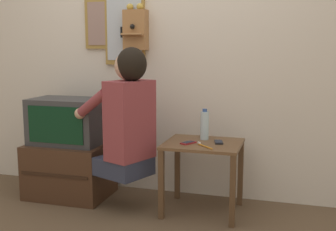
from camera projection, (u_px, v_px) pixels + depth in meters
name	position (u px, v px, depth m)	size (l,w,h in m)	color
wall_back	(165.00, 46.00, 3.58)	(6.80, 0.05, 2.55)	beige
side_table	(203.00, 156.00, 3.22)	(0.58, 0.50, 0.55)	brown
person	(127.00, 115.00, 3.17)	(0.64, 0.54, 0.98)	#2D3347
tv_stand	(70.00, 170.00, 3.61)	(0.67, 0.51, 0.46)	#422819
television	(67.00, 121.00, 3.55)	(0.60, 0.38, 0.39)	#38383A
wall_phone_antique	(135.00, 29.00, 3.54)	(0.24, 0.19, 0.76)	#9E6B3D
framed_picture	(107.00, 24.00, 3.66)	(0.42, 0.03, 0.43)	olive
wall_mirror	(125.00, 19.00, 3.60)	(0.36, 0.04, 0.78)	olive
cell_phone_held	(188.00, 143.00, 3.17)	(0.11, 0.14, 0.01)	maroon
cell_phone_spare	(219.00, 142.00, 3.19)	(0.09, 0.14, 0.01)	black
water_bottle	(205.00, 125.00, 3.29)	(0.07, 0.07, 0.24)	silver
toothbrush	(204.00, 146.00, 3.07)	(0.14, 0.14, 0.02)	orange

